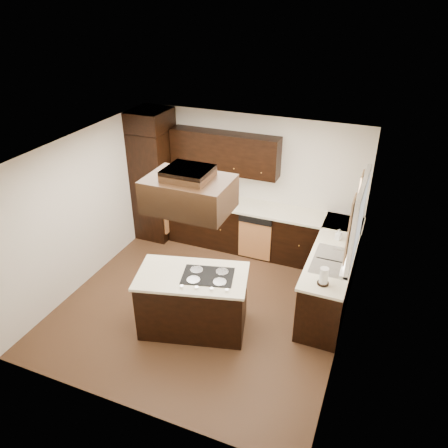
{
  "coord_description": "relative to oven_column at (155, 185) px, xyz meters",
  "views": [
    {
      "loc": [
        2.34,
        -4.92,
        4.43
      ],
      "look_at": [
        0.1,
        0.6,
        1.15
      ],
      "focal_mm": 35.0,
      "sensor_mm": 36.0,
      "label": 1
    }
  ],
  "objects": [
    {
      "name": "wall_back",
      "position": [
        1.78,
        0.4,
        0.19
      ],
      "size": [
        4.2,
        0.02,
        2.5
      ],
      "primitive_type": "cube",
      "color": "silver",
      "rests_on": "ground"
    },
    {
      "name": "base_cabinets_back",
      "position": [
        1.81,
        0.09,
        -0.62
      ],
      "size": [
        2.93,
        0.6,
        0.88
      ],
      "primitive_type": "cube",
      "color": "black",
      "rests_on": "floor"
    },
    {
      "name": "island",
      "position": [
        1.85,
        -2.23,
        -0.62
      ],
      "size": [
        1.63,
        1.15,
        0.88
      ],
      "primitive_type": "cube",
      "rotation": [
        0.0,
        0.0,
        0.25
      ],
      "color": "black",
      "rests_on": "floor"
    },
    {
      "name": "hood_duct",
      "position": [
        1.88,
        -2.25,
        1.38
      ],
      "size": [
        0.55,
        0.5,
        0.13
      ],
      "primitive_type": "cube",
      "color": "black",
      "rests_on": "ceiling"
    },
    {
      "name": "window_pane",
      "position": [
        3.87,
        -1.16,
        0.59
      ],
      "size": [
        0.0,
        1.2,
        1.0
      ],
      "primitive_type": "cube",
      "color": "white",
      "rests_on": "wall_right"
    },
    {
      "name": "floor",
      "position": [
        1.78,
        -1.71,
        -1.07
      ],
      "size": [
        4.2,
        4.2,
        0.02
      ],
      "primitive_type": "cube",
      "color": "brown",
      "rests_on": "ground"
    },
    {
      "name": "blender_base",
      "position": [
        0.56,
        0.04,
        -0.09
      ],
      "size": [
        0.15,
        0.15,
        0.1
      ],
      "primitive_type": "cylinder",
      "color": "silver",
      "rests_on": "countertop_back"
    },
    {
      "name": "window_frame",
      "position": [
        3.85,
        -1.16,
        0.59
      ],
      "size": [
        0.06,
        1.32,
        1.12
      ],
      "primitive_type": "cube",
      "color": "white",
      "rests_on": "wall_right"
    },
    {
      "name": "ceiling",
      "position": [
        1.78,
        -1.71,
        1.45
      ],
      "size": [
        4.2,
        4.2,
        0.02
      ],
      "primitive_type": "cube",
      "color": "white",
      "rests_on": "ground"
    },
    {
      "name": "wall_oven_face",
      "position": [
        0.35,
        0.0,
        0.06
      ],
      "size": [
        0.05,
        0.62,
        0.78
      ],
      "primitive_type": "cube",
      "color": "#CC844A",
      "rests_on": "oven_column"
    },
    {
      "name": "spice_rack",
      "position": [
        1.34,
        0.08,
        -0.01
      ],
      "size": [
        0.32,
        0.18,
        0.26
      ],
      "primitive_type": "cube",
      "rotation": [
        0.0,
        0.0,
        0.36
      ],
      "color": "black",
      "rests_on": "countertop_back"
    },
    {
      "name": "base_cabinets_right",
      "position": [
        3.58,
        -0.8,
        -0.62
      ],
      "size": [
        0.6,
        2.4,
        0.88
      ],
      "primitive_type": "cube",
      "color": "black",
      "rests_on": "floor"
    },
    {
      "name": "paper_towel",
      "position": [
        3.57,
        -1.76,
        -0.01
      ],
      "size": [
        0.14,
        0.14,
        0.25
      ],
      "primitive_type": "cylinder",
      "rotation": [
        0.0,
        0.0,
        0.24
      ],
      "color": "white",
      "rests_on": "countertop_right"
    },
    {
      "name": "blender_pitcher",
      "position": [
        0.56,
        0.04,
        0.09
      ],
      "size": [
        0.13,
        0.13,
        0.26
      ],
      "primitive_type": "cone",
      "color": "silver",
      "rests_on": "blender_base"
    },
    {
      "name": "soap_bottle",
      "position": [
        3.56,
        -0.51,
        -0.05
      ],
      "size": [
        0.1,
        0.1,
        0.18
      ],
      "primitive_type": "imported",
      "rotation": [
        0.0,
        0.0,
        -0.32
      ],
      "color": "white",
      "rests_on": "countertop_right"
    },
    {
      "name": "countertop_right",
      "position": [
        3.56,
        -0.8,
        -0.16
      ],
      "size": [
        0.63,
        2.4,
        0.04
      ],
      "primitive_type": "cube",
      "color": "#F8F0CE",
      "rests_on": "base_cabinets_right"
    },
    {
      "name": "oven_column",
      "position": [
        0.0,
        0.0,
        0.0
      ],
      "size": [
        0.65,
        0.75,
        2.12
      ],
      "primitive_type": "cube",
      "color": "black",
      "rests_on": "floor"
    },
    {
      "name": "wall_front",
      "position": [
        1.78,
        -3.81,
        0.19
      ],
      "size": [
        4.2,
        0.02,
        2.5
      ],
      "primitive_type": "cube",
      "color": "silver",
      "rests_on": "ground"
    },
    {
      "name": "mixing_bowl",
      "position": [
        0.56,
        -0.0,
        -0.11
      ],
      "size": [
        0.23,
        0.23,
        0.06
      ],
      "primitive_type": "imported",
      "rotation": [
        0.0,
        0.0,
        -0.03
      ],
      "color": "white",
      "rests_on": "countertop_back"
    },
    {
      "name": "curtain_right",
      "position": [
        3.79,
        -0.74,
        0.64
      ],
      "size": [
        0.02,
        0.34,
        0.9
      ],
      "primitive_type": "cube",
      "color": "beige",
      "rests_on": "wall_right"
    },
    {
      "name": "sink_rim",
      "position": [
        3.58,
        -1.16,
        -0.14
      ],
      "size": [
        0.52,
        0.84,
        0.01
      ],
      "primitive_type": "cube",
      "color": "silver",
      "rests_on": "countertop_right"
    },
    {
      "name": "upper_cabinets",
      "position": [
        1.34,
        0.23,
        0.75
      ],
      "size": [
        2.0,
        0.34,
        0.72
      ],
      "primitive_type": "cube",
      "color": "black",
      "rests_on": "wall_back"
    },
    {
      "name": "countertop_back",
      "position": [
        1.81,
        0.08,
        -0.16
      ],
      "size": [
        2.93,
        0.63,
        0.04
      ],
      "primitive_type": "cube",
      "color": "#F8F0CE",
      "rests_on": "base_cabinets_back"
    },
    {
      "name": "island_top",
      "position": [
        1.85,
        -2.23,
        -0.16
      ],
      "size": [
        1.69,
        1.21,
        0.04
      ],
      "primitive_type": "cube",
      "rotation": [
        0.0,
        0.0,
        0.25
      ],
      "color": "#F8F0CE",
      "rests_on": "island"
    },
    {
      "name": "range_hood",
      "position": [
        1.88,
        -2.25,
        1.1
      ],
      "size": [
        1.05,
        0.72,
        0.42
      ],
      "primitive_type": "cube",
      "color": "black",
      "rests_on": "ceiling"
    },
    {
      "name": "dishwasher_front",
      "position": [
        2.1,
        -0.2,
        -0.66
      ],
      "size": [
        0.6,
        0.05,
        0.72
      ],
      "primitive_type": "cube",
      "color": "#CC844A",
      "rests_on": "floor"
    },
    {
      "name": "wall_right",
      "position": [
        3.88,
        -1.71,
        0.19
      ],
      "size": [
        0.02,
        4.2,
        2.5
      ],
      "primitive_type": "cube",
      "color": "silver",
      "rests_on": "ground"
    },
    {
      "name": "wall_left",
      "position": [
        -0.33,
        -1.71,
        0.19
      ],
      "size": [
        0.02,
        4.2,
        2.5
      ],
      "primitive_type": "cube",
      "color": "silver",
      "rests_on": "ground"
    },
    {
      "name": "cooktop",
      "position": [
        2.07,
        -2.18,
        -0.13
      ],
      "size": [
        0.79,
        0.62,
        0.01
      ],
      "primitive_type": "cube",
      "rotation": [
        0.0,
        0.0,
        0.25
      ],
      "color": "black",
      "rests_on": "island_top"
    },
    {
      "name": "curtain_left",
      "position": [
        3.79,
        -1.57,
        0.64
      ],
      "size": [
        0.02,
        0.34,
        0.9
      ],
      "primitive_type": "cube",
      "color": "beige",
      "rests_on": "wall_right"
    }
  ]
}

